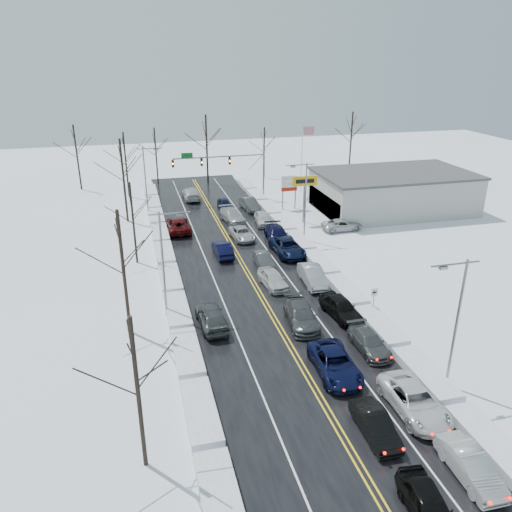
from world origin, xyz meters
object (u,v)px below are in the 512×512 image
object	(u,v)px
dealership_building	(393,191)
oncoming_car_0	(223,256)
traffic_signal_mast	(229,163)
tires_plus_sign	(305,184)
flagpole	(303,154)

from	to	relation	value
dealership_building	oncoming_car_0	world-z (taller)	dealership_building
traffic_signal_mast	oncoming_car_0	distance (m)	21.72
tires_plus_sign	flagpole	bearing A→B (deg)	71.56
tires_plus_sign	dealership_building	bearing A→B (deg)	8.47
traffic_signal_mast	dealership_building	xyz separation A→B (m)	(20.53, -9.99, -2.82)
flagpole	tires_plus_sign	bearing A→B (deg)	-108.44
traffic_signal_mast	tires_plus_sign	world-z (taller)	traffic_signal_mast
traffic_signal_mast	flagpole	xyz separation A→B (m)	(11.72, 2.01, 0.45)
oncoming_car_0	dealership_building	bearing A→B (deg)	-158.74
dealership_building	traffic_signal_mast	bearing A→B (deg)	154.05
tires_plus_sign	flagpole	world-z (taller)	flagpole
flagpole	oncoming_car_0	distance (m)	28.59
traffic_signal_mast	flagpole	bearing A→B (deg)	9.73
dealership_building	flagpole	bearing A→B (deg)	126.27
flagpole	oncoming_car_0	world-z (taller)	flagpole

